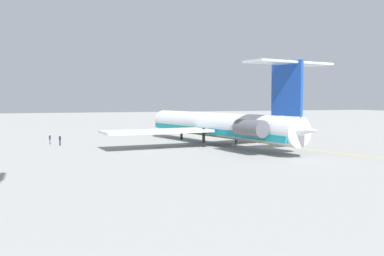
# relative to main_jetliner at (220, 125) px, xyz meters

# --- Properties ---
(ground) EXTENTS (362.19, 362.19, 0.00)m
(ground) POSITION_rel_main_jetliner_xyz_m (3.31, -11.59, -3.23)
(ground) COLOR gray
(main_jetliner) EXTENTS (40.44, 35.96, 11.83)m
(main_jetliner) POSITION_rel_main_jetliner_xyz_m (0.00, 0.00, 0.00)
(main_jetliner) COLOR silver
(main_jetliner) RESTS_ON ground
(ground_crew_near_nose) EXTENTS (0.42, 0.26, 1.64)m
(ground_crew_near_nose) POSITION_rel_main_jetliner_xyz_m (11.42, 24.43, -2.19)
(ground_crew_near_nose) COLOR black
(ground_crew_near_nose) RESTS_ON ground
(ground_crew_near_tail) EXTENTS (0.31, 0.33, 1.68)m
(ground_crew_near_tail) POSITION_rel_main_jetliner_xyz_m (9.12, 23.04, -2.16)
(ground_crew_near_tail) COLOR black
(ground_crew_near_tail) RESTS_ON ground
(safety_cone_nose) EXTENTS (0.40, 0.40, 0.55)m
(safety_cone_nose) POSITION_rel_main_jetliner_xyz_m (22.47, -11.80, -2.95)
(safety_cone_nose) COLOR #EA590F
(safety_cone_nose) RESTS_ON ground
(taxiway_centreline) EXTENTS (71.20, 15.86, 0.01)m
(taxiway_centreline) POSITION_rel_main_jetliner_xyz_m (1.12, -7.73, -3.22)
(taxiway_centreline) COLOR gold
(taxiway_centreline) RESTS_ON ground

